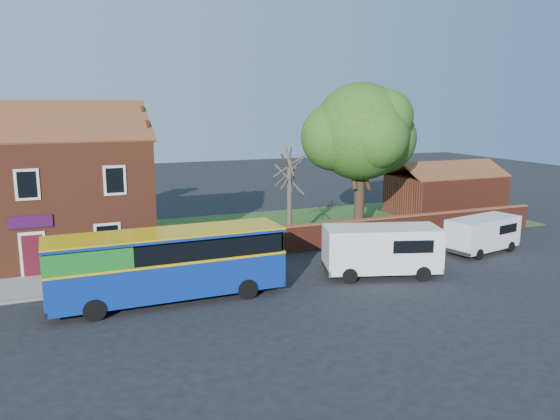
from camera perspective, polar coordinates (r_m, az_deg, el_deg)
name	(u,v)px	position (r m, az deg, el deg)	size (l,w,h in m)	color
ground	(215,310)	(22.99, -6.80, -10.32)	(120.00, 120.00, 0.00)	black
pavement	(34,287)	(27.75, -24.32, -7.37)	(18.00, 3.50, 0.12)	gray
kerb	(33,299)	(26.08, -24.43, -8.49)	(18.00, 0.15, 0.14)	slate
grass_strip	(342,223)	(39.36, 6.49, -1.33)	(26.00, 12.00, 0.04)	#426B28
shop_building	(32,197)	(32.61, -24.51, 1.29)	(12.30, 8.13, 10.50)	brown
boundary_wall	(389,229)	(34.18, 11.33, -1.98)	(22.00, 0.38, 1.60)	maroon
outbuilding	(445,193)	(44.06, 16.87, 1.67)	(8.20, 5.06, 4.17)	maroon
bus	(161,263)	(23.80, -12.37, -5.39)	(9.97, 2.71, 3.03)	navy
van_near	(382,249)	(27.30, 10.59, -3.98)	(5.99, 3.79, 2.45)	white
van_far	(483,233)	(33.23, 20.44, -2.27)	(4.89, 2.78, 2.02)	white
large_tree	(361,135)	(36.51, 8.43, 7.81)	(8.03, 6.36, 9.80)	black
bare_tree	(289,197)	(32.67, 0.99, 1.35)	(2.11, 2.51, 5.62)	#4C4238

